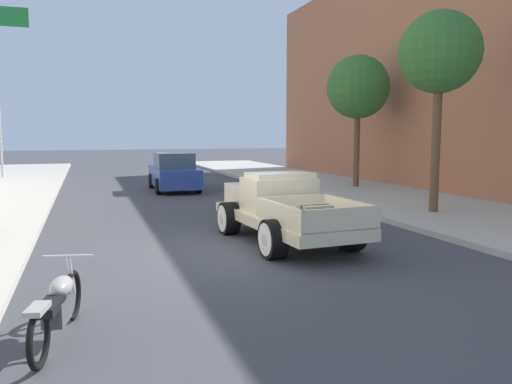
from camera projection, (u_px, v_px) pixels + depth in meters
name	position (u px, v px, depth m)	size (l,w,h in m)	color
ground_plane	(255.00, 251.00, 10.83)	(140.00, 140.00, 0.00)	#3D3D42
hotrod_truck_cream	(281.00, 208.00, 11.85)	(2.39, 5.02, 1.58)	beige
motorcycle_parked	(57.00, 306.00, 6.07)	(0.71, 2.09, 0.93)	black
car_background_blue	(174.00, 173.00, 22.16)	(1.91, 4.32, 1.65)	#284293
flagpole	(1.00, 70.00, 26.44)	(1.74, 0.16, 9.16)	#B2B2B7
street_tree_nearest	(440.00, 54.00, 14.74)	(2.38, 2.38, 5.87)	brown
street_tree_second	(358.00, 88.00, 22.05)	(2.74, 2.74, 5.71)	brown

